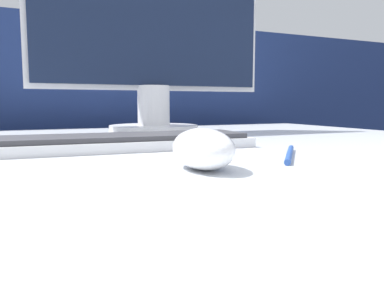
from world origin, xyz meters
The scene contains 5 objects.
partition_panel centered at (0.00, 0.69, 0.54)m, with size 5.00×0.03×1.07m.
computer_mouse_near centered at (0.01, -0.22, 0.74)m, with size 0.07×0.10×0.05m.
keyboard centered at (-0.02, 0.00, 0.72)m, with size 0.42×0.14×0.02m.
monitor centered at (0.13, 0.30, 0.95)m, with size 0.59×0.22×0.45m.
pen centered at (0.17, -0.18, 0.72)m, with size 0.11×0.13×0.01m.
Camera 1 is at (-0.17, -0.60, 0.79)m, focal length 35.00 mm.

